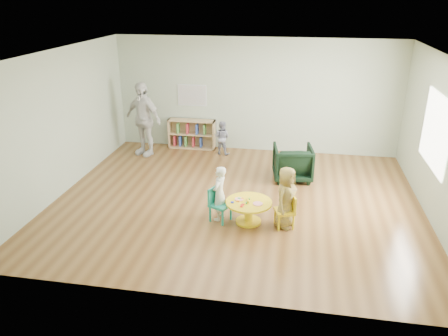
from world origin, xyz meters
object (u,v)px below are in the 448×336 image
Objects in this scene: kid_chair_right at (287,210)px; child_right at (286,197)px; activity_table at (249,208)px; bookshelf at (192,134)px; adult_caretaker at (143,119)px; armchair at (293,163)px; child_left at (219,193)px; kid_chair_left at (218,203)px; toddler at (222,138)px.

kid_chair_right is 0.54× the size of child_right.
bookshelf is at bearing 117.80° from activity_table.
armchair is at bearing 9.08° from adult_caretaker.
bookshelf is at bearing -145.82° from child_left.
child_left is at bearing 109.50° from child_right.
kid_chair_left is 0.52× the size of bookshelf.
bookshelf is 1.10× the size of child_right.
child_right is at bearing 79.96° from armchair.
toddler is at bearing -44.32° from armchair.
toddler reaches higher than kid_chair_left.
kid_chair_right is at bearing 112.00° from kid_chair_left.
kid_chair_left is at bearing -27.64° from adult_caretaker.
armchair is 0.75× the size of child_right.
adult_caretaker is at bearing 72.33° from child_right.
kid_chair_left is 3.41m from toddler.
kid_chair_right is (1.21, -0.03, -0.01)m from kid_chair_left.
toddler is at bearing -147.47° from kid_chair_left.
bookshelf is (-2.61, 3.72, 0.05)m from kid_chair_right.
kid_chair_right is 0.59× the size of child_left.
child_right is at bearing -55.21° from bookshelf.
adult_caretaker is (-1.89, -0.35, 0.48)m from toddler.
child_left is 0.92× the size of child_right.
child_left is 1.16m from child_right.
child_right is (-0.04, 0.01, 0.23)m from kid_chair_right.
kid_chair_right is (0.67, -0.03, 0.04)m from activity_table.
armchair is 2.10m from child_right.
activity_table is 0.74× the size of child_right.
adult_caretaker is (-2.98, 3.01, 0.62)m from activity_table.
child_left reaches higher than kid_chair_left.
child_left is at bearing -68.79° from bookshelf.
child_right reaches higher than child_left.
armchair reaches higher than activity_table.
child_right is at bearing 100.11° from child_left.
bookshelf is 1.35m from adult_caretaker.
adult_caretaker is at bearing -117.79° from kid_chair_left.
activity_table is 4.17m from bookshelf.
toddler is 1.98m from adult_caretaker.
kid_chair_left reaches higher than activity_table.
adult_caretaker is at bearing 134.65° from activity_table.
child_left is 1.19× the size of toddler.
bookshelf reaches higher than kid_chair_right.
kid_chair_right is 4.79m from adult_caretaker.
activity_table is 0.45× the size of adult_caretaker.
bookshelf is at bearing 16.52° from kid_chair_right.
child_right reaches higher than bookshelf.
bookshelf reaches higher than kid_chair_left.
child_right reaches higher than toddler.
adult_caretaker is at bearing -146.68° from bookshelf.
kid_chair_right is at bearing 99.57° from child_left.
armchair is at bearing 20.73° from child_right.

